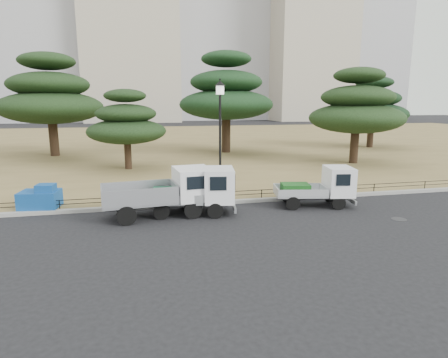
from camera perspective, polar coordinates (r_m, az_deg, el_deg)
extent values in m
plane|color=black|center=(14.89, 1.66, -6.42)|extent=(220.00, 220.00, 0.00)
cube|color=olive|center=(44.70, -7.94, 5.65)|extent=(120.00, 56.00, 0.15)
cube|color=gray|center=(17.30, -0.43, -3.57)|extent=(120.00, 0.25, 0.16)
cylinder|color=black|center=(15.12, -4.73, -4.68)|extent=(0.76, 0.24, 0.75)
cylinder|color=black|center=(16.65, -6.12, -3.19)|extent=(0.76, 0.24, 0.75)
cylinder|color=black|center=(14.73, -14.61, -5.47)|extent=(0.76, 0.24, 0.75)
cylinder|color=black|center=(16.30, -15.08, -3.85)|extent=(0.76, 0.24, 0.75)
cube|color=#2D2D30|center=(15.60, -9.99, -3.56)|extent=(4.27, 1.37, 0.13)
cube|color=gray|center=(15.40, -12.82, -2.21)|extent=(3.08, 1.97, 0.73)
cube|color=white|center=(15.72, -4.75, -0.64)|extent=(1.65, 1.94, 1.29)
cylinder|color=black|center=(15.12, -1.34, -4.86)|extent=(0.66, 0.27, 0.64)
cylinder|color=black|center=(16.49, -1.53, -3.46)|extent=(0.66, 0.27, 0.64)
cylinder|color=black|center=(15.19, -9.50, -4.94)|extent=(0.66, 0.27, 0.64)
cylinder|color=black|center=(16.56, -9.00, -3.54)|extent=(0.66, 0.27, 0.64)
cube|color=#2D2D30|center=(15.76, -5.24, -3.65)|extent=(3.55, 1.32, 0.15)
cube|color=#A1A4A8|center=(15.72, -7.55, -2.65)|extent=(2.60, 1.82, 0.43)
cube|color=white|center=(15.59, -0.79, -0.87)|extent=(1.44, 1.76, 1.39)
cube|color=#19593A|center=(15.71, -8.43, -2.28)|extent=(1.45, 1.15, 0.47)
cylinder|color=black|center=(17.09, 17.06, -3.52)|extent=(0.62, 0.27, 0.60)
cylinder|color=black|center=(18.30, 15.75, -2.46)|extent=(0.62, 0.27, 0.60)
cylinder|color=black|center=(16.55, 10.48, -3.68)|extent=(0.62, 0.27, 0.60)
cylinder|color=black|center=(17.80, 9.59, -2.57)|extent=(0.62, 0.27, 0.60)
cube|color=#2D2D30|center=(17.38, 13.37, -2.59)|extent=(3.31, 1.32, 0.14)
cube|color=silver|center=(17.17, 11.52, -1.76)|extent=(2.44, 1.74, 0.40)
cube|color=white|center=(17.56, 17.06, -0.29)|extent=(1.37, 1.66, 1.27)
cube|color=#175319|center=(17.10, 10.81, -1.44)|extent=(1.37, 1.10, 0.44)
cylinder|color=black|center=(17.55, -0.58, -2.86)|extent=(0.41, 0.41, 0.15)
cylinder|color=black|center=(17.11, -0.59, 4.94)|extent=(0.11, 0.11, 4.65)
cylinder|color=white|center=(17.00, -0.61, 13.38)|extent=(0.37, 0.37, 0.37)
cone|color=black|center=(17.01, -0.62, 14.40)|extent=(0.48, 0.48, 0.23)
cylinder|color=black|center=(17.37, -0.53, -2.59)|extent=(38.00, 0.03, 0.03)
cylinder|color=black|center=(17.33, -0.53, -2.01)|extent=(38.00, 0.03, 0.03)
cylinder|color=black|center=(17.37, -0.53, -2.59)|extent=(0.04, 0.04, 0.40)
cube|color=#134C98|center=(17.96, -26.24, -2.79)|extent=(1.69, 1.33, 0.73)
cube|color=#134C98|center=(17.63, -25.52, -1.23)|extent=(0.80, 0.71, 0.31)
cylinder|color=#2D2D30|center=(16.66, 25.11, -5.56)|extent=(0.60, 0.60, 0.01)
cylinder|color=black|center=(34.92, -24.52, 5.94)|extent=(0.74, 0.74, 3.30)
ellipsoid|color=black|center=(34.81, -24.86, 9.85)|extent=(8.47, 8.47, 2.71)
ellipsoid|color=black|center=(34.84, -25.12, 12.90)|extent=(6.47, 6.47, 2.07)
ellipsoid|color=black|center=(34.96, -25.39, 15.93)|extent=(4.47, 4.47, 1.43)
cylinder|color=black|center=(26.27, -14.43, 3.75)|extent=(0.47, 0.47, 2.08)
ellipsoid|color=black|center=(26.12, -14.59, 7.04)|extent=(5.25, 5.25, 1.68)
ellipsoid|color=black|center=(26.06, -14.73, 9.60)|extent=(4.01, 4.01, 1.28)
ellipsoid|color=black|center=(26.05, -14.86, 12.18)|extent=(2.77, 2.77, 0.89)
cylinder|color=black|center=(34.18, 0.32, 7.03)|extent=(0.78, 0.78, 3.48)
ellipsoid|color=black|center=(34.07, 0.33, 11.26)|extent=(8.38, 8.38, 2.68)
ellipsoid|color=black|center=(34.12, 0.33, 14.56)|extent=(6.40, 6.40, 2.05)
ellipsoid|color=black|center=(34.28, 0.33, 17.83)|extent=(4.42, 4.42, 1.41)
cylinder|color=black|center=(29.63, 19.24, 4.93)|extent=(0.61, 0.61, 2.71)
ellipsoid|color=#1B3115|center=(29.49, 19.49, 8.72)|extent=(6.88, 6.88, 2.20)
ellipsoid|color=#1B3115|center=(29.47, 19.70, 11.68)|extent=(5.25, 5.25, 1.68)
ellipsoid|color=#1B3115|center=(29.53, 19.90, 14.63)|extent=(3.63, 3.63, 1.16)
cylinder|color=black|center=(40.84, 21.42, 6.44)|extent=(0.61, 0.61, 2.72)
ellipsoid|color=black|center=(40.74, 21.62, 9.20)|extent=(6.94, 6.94, 2.22)
ellipsoid|color=black|center=(40.73, 21.78, 11.34)|extent=(5.30, 5.30, 1.70)
ellipsoid|color=black|center=(40.77, 21.95, 13.49)|extent=(3.66, 3.66, 1.17)
cube|color=#AAA08C|center=(101.37, -14.24, 24.29)|extent=(22.00, 20.00, 55.00)
cube|color=#AAA08C|center=(106.91, 12.72, 21.76)|extent=(20.00, 18.00, 48.00)
cylinder|color=#D83F33|center=(126.84, 26.50, 21.98)|extent=(1.80, 1.80, 60.00)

